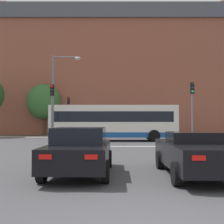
% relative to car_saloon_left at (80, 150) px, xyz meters
% --- Properties ---
extents(stop_line_strip, '(7.54, 0.30, 0.01)m').
position_rel_car_saloon_left_xyz_m(stop_line_strip, '(1.68, 10.14, -0.76)').
color(stop_line_strip, silver).
rests_on(stop_line_strip, ground_plane).
extents(far_pavement, '(68.38, 2.50, 0.01)m').
position_rel_car_saloon_left_xyz_m(far_pavement, '(1.68, 22.14, -0.76)').
color(far_pavement, gray).
rests_on(far_pavement, ground_plane).
extents(brick_civic_building, '(46.65, 14.82, 22.70)m').
position_rel_car_saloon_left_xyz_m(brick_civic_building, '(4.64, 33.04, 7.77)').
color(brick_civic_building, brown).
rests_on(brick_civic_building, ground_plane).
extents(car_saloon_left, '(2.06, 4.35, 1.50)m').
position_rel_car_saloon_left_xyz_m(car_saloon_left, '(0.00, 0.00, 0.00)').
color(car_saloon_left, black).
rests_on(car_saloon_left, ground_plane).
extents(car_roadster_right, '(2.07, 4.51, 1.37)m').
position_rel_car_saloon_left_xyz_m(car_roadster_right, '(3.67, -0.30, -0.06)').
color(car_roadster_right, black).
rests_on(car_roadster_right, ground_plane).
extents(bus_crossing_lead, '(11.08, 2.70, 3.12)m').
position_rel_car_saloon_left_xyz_m(bus_crossing_lead, '(1.17, 15.82, 0.91)').
color(bus_crossing_lead, silver).
rests_on(bus_crossing_lead, ground_plane).
extents(traffic_light_far_left, '(0.26, 0.31, 4.35)m').
position_rel_car_saloon_left_xyz_m(traffic_light_far_left, '(-3.67, 21.13, 2.15)').
color(traffic_light_far_left, slate).
rests_on(traffic_light_far_left, ground_plane).
extents(traffic_light_near_right, '(0.26, 0.31, 4.51)m').
position_rel_car_saloon_left_xyz_m(traffic_light_near_right, '(6.80, 10.96, 2.25)').
color(traffic_light_near_right, slate).
rests_on(traffic_light_near_right, ground_plane).
extents(traffic_light_near_left, '(0.26, 0.31, 4.34)m').
position_rel_car_saloon_left_xyz_m(traffic_light_near_left, '(-3.24, 10.80, 2.14)').
color(traffic_light_near_left, slate).
rests_on(traffic_light_near_left, ground_plane).
extents(street_lamp_junction, '(2.31, 0.36, 7.11)m').
position_rel_car_saloon_left_xyz_m(street_lamp_junction, '(-3.34, 13.53, 3.60)').
color(street_lamp_junction, slate).
rests_on(street_lamp_junction, ground_plane).
extents(pedestrian_waiting, '(0.46, 0.38, 1.68)m').
position_rel_car_saloon_left_xyz_m(pedestrian_waiting, '(-5.61, 21.57, 0.22)').
color(pedestrian_waiting, black).
rests_on(pedestrian_waiting, ground_plane).
extents(tree_kerbside, '(4.12, 4.12, 6.32)m').
position_rel_car_saloon_left_xyz_m(tree_kerbside, '(-7.36, 25.29, 3.37)').
color(tree_kerbside, '#4C3823').
rests_on(tree_kerbside, ground_plane).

